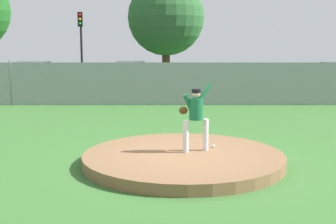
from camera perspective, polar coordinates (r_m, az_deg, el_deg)
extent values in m
plane|color=#386B2D|center=(16.38, 1.27, -1.02)|extent=(80.00, 80.00, 0.00)
cube|color=#2B2B2D|center=(24.79, 0.84, 2.35)|extent=(44.00, 7.00, 0.01)
cylinder|color=brown|center=(10.48, 1.98, -5.94)|extent=(4.67, 4.67, 0.25)
cylinder|color=silver|center=(10.46, 2.29, -3.12)|extent=(0.13, 0.13, 0.76)
cylinder|color=silver|center=(10.68, 4.82, -2.90)|extent=(0.13, 0.13, 0.76)
cylinder|color=#145933|center=(10.46, 3.60, 0.39)|extent=(0.32, 0.32, 0.51)
cylinder|color=#145933|center=(10.43, 4.61, 2.34)|extent=(0.39, 0.23, 0.47)
cylinder|color=#145933|center=(10.43, 2.62, 1.08)|extent=(0.29, 0.19, 0.46)
ellipsoid|color=#4C2D14|center=(10.50, 1.95, 0.20)|extent=(0.20, 0.12, 0.18)
sphere|color=tan|center=(10.41, 3.62, 2.31)|extent=(0.20, 0.20, 0.20)
cylinder|color=black|center=(10.41, 3.62, 2.70)|extent=(0.21, 0.21, 0.09)
sphere|color=white|center=(11.06, 5.82, -4.33)|extent=(0.07, 0.07, 0.07)
cube|color=gray|center=(20.22, 1.03, 3.60)|extent=(37.28, 0.03, 1.92)
cylinder|color=slate|center=(21.42, -19.38, 3.53)|extent=(0.07, 0.07, 2.02)
cube|color=#A81919|center=(25.54, -10.82, 3.92)|extent=(2.10, 4.57, 0.73)
cube|color=black|center=(25.50, -10.86, 5.37)|extent=(1.84, 2.55, 0.57)
cylinder|color=black|center=(26.92, -10.09, 3.40)|extent=(1.95, 0.75, 0.64)
cylinder|color=black|center=(24.24, -11.59, 2.77)|extent=(1.95, 0.75, 0.64)
cube|color=silver|center=(25.23, 2.57, 3.91)|extent=(1.96, 4.12, 0.65)
cube|color=black|center=(25.18, 2.58, 5.30)|extent=(1.76, 2.28, 0.58)
cylinder|color=black|center=(26.51, 2.51, 3.45)|extent=(1.93, 0.69, 0.64)
cylinder|color=black|center=(24.00, 2.62, 2.88)|extent=(1.93, 0.69, 0.64)
cylinder|color=black|center=(27.49, 20.22, 3.10)|extent=(1.86, 0.67, 0.64)
cube|color=slate|center=(24.71, -4.85, 3.87)|extent=(1.84, 4.79, 0.72)
cube|color=black|center=(24.66, -4.87, 5.53)|extent=(1.65, 2.65, 0.72)
cylinder|color=black|center=(26.20, -4.65, 3.36)|extent=(1.79, 0.68, 0.64)
cylinder|color=black|center=(23.28, -5.05, 2.68)|extent=(1.79, 0.68, 0.64)
cube|color=#146066|center=(25.43, -17.13, 3.70)|extent=(1.92, 4.08, 0.76)
cube|color=black|center=(25.38, -17.20, 5.31)|extent=(1.75, 2.25, 0.68)
cylinder|color=black|center=(26.66, -16.27, 3.13)|extent=(1.94, 0.67, 0.64)
cylinder|color=black|center=(24.28, -17.99, 2.53)|extent=(1.94, 0.67, 0.64)
cylinder|color=black|center=(29.55, -10.93, 7.80)|extent=(0.14, 0.14, 4.71)
cube|color=black|center=(29.41, -11.10, 11.50)|extent=(0.28, 0.24, 0.90)
sphere|color=red|center=(29.31, -11.17, 12.03)|extent=(0.18, 0.18, 0.18)
sphere|color=orange|center=(29.29, -11.15, 11.51)|extent=(0.18, 0.18, 0.18)
sphere|color=green|center=(29.28, -11.13, 10.98)|extent=(0.18, 0.18, 0.18)
cylinder|color=#4C331E|center=(32.03, -0.24, 6.21)|extent=(0.56, 0.56, 2.69)
sphere|color=#2B5E2E|center=(32.05, -0.25, 11.97)|extent=(5.36, 5.36, 5.36)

